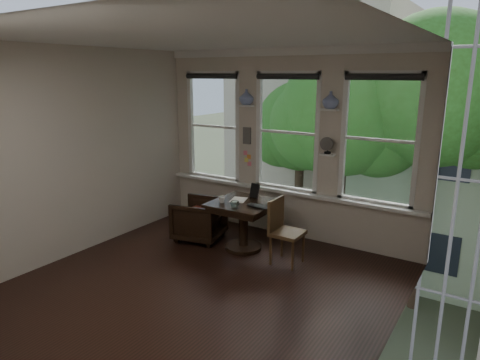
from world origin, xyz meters
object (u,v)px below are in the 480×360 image
Objects in this scene: table at (243,226)px; side_chair_right at (288,233)px; mug at (222,200)px; laptop at (256,207)px; armchair_left at (199,219)px.

side_chair_right is (0.79, -0.10, 0.09)m from table.
mug is at bearing -140.98° from table.
table is at bearing 156.97° from laptop.
laptop is at bearing 97.84° from side_chair_right.
laptop is at bearing 4.27° from mug.
side_chair_right is 2.62× the size of laptop.
side_chair_right is 0.56m from laptop.
laptop is 0.57m from mug.
table is at bearing 39.02° from mug.
side_chair_right is at bearing -7.09° from table.
table is at bearing 83.17° from side_chair_right.
side_chair_right reaches higher than laptop.
side_chair_right is 1.10m from mug.
table is at bearing 80.94° from armchair_left.
armchair_left is at bearing 178.32° from laptop.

